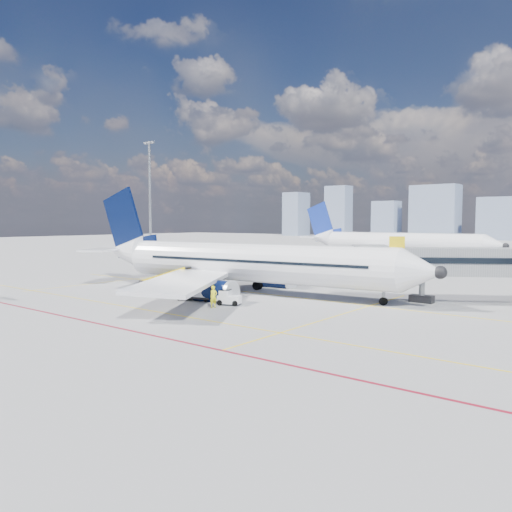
% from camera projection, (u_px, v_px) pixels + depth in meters
% --- Properties ---
extents(ground, '(420.00, 420.00, 0.00)m').
position_uv_depth(ground, '(198.00, 302.00, 47.74)').
color(ground, gray).
rests_on(ground, ground).
extents(apron_markings, '(90.00, 35.12, 0.01)m').
position_uv_depth(apron_markings, '(163.00, 306.00, 45.04)').
color(apron_markings, yellow).
rests_on(apron_markings, ground).
extents(jet_bridge, '(23.55, 15.78, 6.30)m').
position_uv_depth(jet_bridge, '(508.00, 264.00, 46.16)').
color(jet_bridge, gray).
rests_on(jet_bridge, ground).
extents(floodlight_mast_nw, '(3.20, 0.61, 25.45)m').
position_uv_depth(floodlight_mast_nw, '(150.00, 195.00, 112.12)').
color(floodlight_mast_nw, gray).
rests_on(floodlight_mast_nw, ground).
extents(main_aircraft, '(42.18, 36.68, 12.34)m').
position_uv_depth(main_aircraft, '(238.00, 263.00, 53.78)').
color(main_aircraft, white).
rests_on(main_aircraft, ground).
extents(second_aircraft, '(43.17, 37.59, 12.59)m').
position_uv_depth(second_aircraft, '(393.00, 243.00, 101.60)').
color(second_aircraft, white).
rests_on(second_aircraft, ground).
extents(baggage_tug, '(2.33, 1.89, 1.42)m').
position_uv_depth(baggage_tug, '(228.00, 298.00, 45.80)').
color(baggage_tug, white).
rests_on(baggage_tug, ground).
extents(cargo_dolly, '(4.08, 2.71, 2.06)m').
position_uv_depth(cargo_dolly, '(195.00, 289.00, 48.51)').
color(cargo_dolly, black).
rests_on(cargo_dolly, ground).
extents(belt_loader, '(6.87, 2.35, 2.76)m').
position_uv_depth(belt_loader, '(160.00, 283.00, 56.59)').
color(belt_loader, black).
rests_on(belt_loader, ground).
extents(ramp_worker, '(0.62, 0.81, 1.98)m').
position_uv_depth(ramp_worker, '(214.00, 297.00, 44.27)').
color(ramp_worker, '#FCF31A').
rests_on(ramp_worker, ground).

